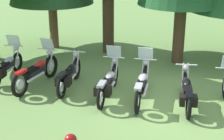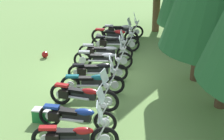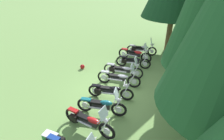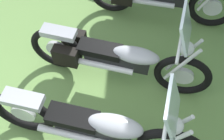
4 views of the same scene
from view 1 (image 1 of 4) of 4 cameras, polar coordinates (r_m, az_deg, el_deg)
ground_plane at (r=9.94m, az=8.79°, el=-5.11°), size 80.00×80.00×0.00m
motorcycle_0 at (r=11.67m, az=-17.32°, el=0.53°), size 0.67×2.24×1.36m
motorcycle_1 at (r=10.91m, az=-12.48°, el=-0.22°), size 0.96×2.37×1.39m
motorcycle_2 at (r=10.55m, az=-7.22°, el=-0.83°), size 0.72×2.27×1.01m
motorcycle_3 at (r=9.88m, az=-0.65°, el=-2.07°), size 0.75×2.39×1.37m
motorcycle_4 at (r=9.76m, az=5.06°, el=-2.38°), size 0.68×2.43×1.38m
motorcycle_5 at (r=9.57m, az=12.44°, el=-3.51°), size 0.61×2.27×0.99m
dropped_helmet at (r=7.77m, az=-6.96°, el=-11.59°), size 0.29×0.29×0.29m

